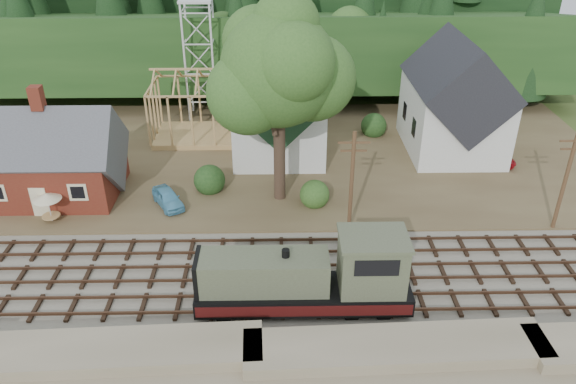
{
  "coord_description": "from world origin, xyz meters",
  "views": [
    {
      "loc": [
        1.94,
        -29.06,
        22.65
      ],
      "look_at": [
        2.59,
        6.0,
        3.0
      ],
      "focal_mm": 35.0,
      "sensor_mm": 36.0,
      "label": 1
    }
  ],
  "objects_px": {
    "locomotive": "(312,279)",
    "car_red": "(488,160)",
    "patio_set": "(47,198)",
    "car_blue": "(168,198)"
  },
  "relations": [
    {
      "from": "locomotive",
      "to": "patio_set",
      "type": "distance_m",
      "value": 21.23
    },
    {
      "from": "patio_set",
      "to": "car_blue",
      "type": "bearing_deg",
      "value": 14.05
    },
    {
      "from": "car_blue",
      "to": "car_red",
      "type": "relative_size",
      "value": 0.8
    },
    {
      "from": "car_blue",
      "to": "patio_set",
      "type": "bearing_deg",
      "value": 164.12
    },
    {
      "from": "locomotive",
      "to": "patio_set",
      "type": "bearing_deg",
      "value": 152.58
    },
    {
      "from": "car_blue",
      "to": "locomotive",
      "type": "bearing_deg",
      "value": -78.4
    },
    {
      "from": "car_blue",
      "to": "car_red",
      "type": "xyz_separation_m",
      "value": [
        27.12,
        6.28,
        0.01
      ]
    },
    {
      "from": "locomotive",
      "to": "car_red",
      "type": "distance_m",
      "value": 24.63
    },
    {
      "from": "car_blue",
      "to": "patio_set",
      "type": "relative_size",
      "value": 1.68
    },
    {
      "from": "car_red",
      "to": "locomotive",
      "type": "bearing_deg",
      "value": 137.25
    }
  ]
}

